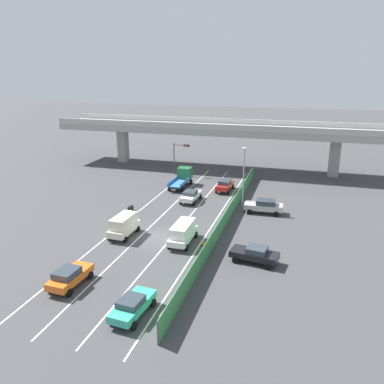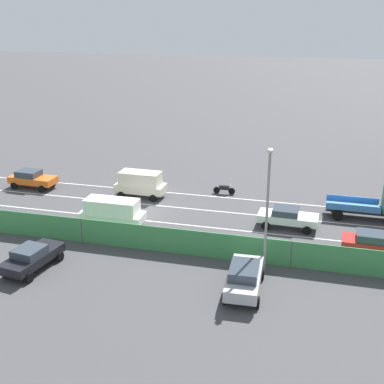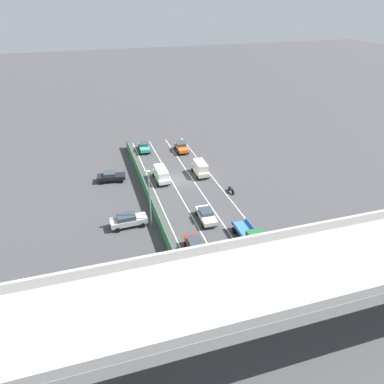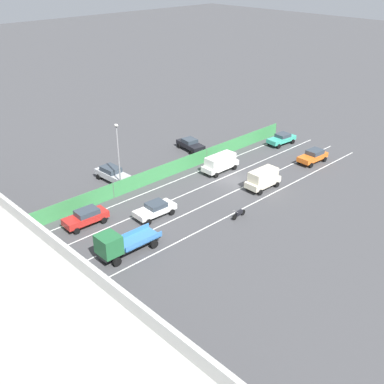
{
  "view_description": "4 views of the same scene",
  "coord_description": "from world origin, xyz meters",
  "px_view_note": "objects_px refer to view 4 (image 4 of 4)",
  "views": [
    {
      "loc": [
        14.54,
        -35.69,
        16.98
      ],
      "look_at": [
        0.45,
        11.8,
        1.46
      ],
      "focal_mm": 36.82,
      "sensor_mm": 36.0,
      "label": 1
    },
    {
      "loc": [
        35.49,
        13.95,
        15.31
      ],
      "look_at": [
        0.08,
        4.74,
        2.12
      ],
      "focal_mm": 46.98,
      "sensor_mm": 36.0,
      "label": 2
    },
    {
      "loc": [
        13.72,
        49.58,
        26.48
      ],
      "look_at": [
        0.22,
        6.08,
        1.03
      ],
      "focal_mm": 33.99,
      "sensor_mm": 36.0,
      "label": 3
    },
    {
      "loc": [
        -32.54,
        38.13,
        24.12
      ],
      "look_at": [
        0.14,
        6.99,
        0.97
      ],
      "focal_mm": 44.02,
      "sensor_mm": 36.0,
      "label": 4
    }
  ],
  "objects_px": {
    "flatbed_truck_blue": "(118,244)",
    "traffic_cone": "(207,164)",
    "parked_wagon_silver": "(112,173)",
    "car_taxi_teal": "(282,138)",
    "car_van_cream": "(263,178)",
    "traffic_light": "(68,264)",
    "car_hatchback_white": "(155,209)",
    "street_lamp": "(118,152)",
    "car_taxi_orange": "(313,156)",
    "motorcycle": "(239,213)",
    "car_van_white": "(220,162)",
    "car_sedan_red": "(86,217)",
    "parked_sedan_dark": "(190,144)"
  },
  "relations": [
    {
      "from": "flatbed_truck_blue",
      "to": "traffic_cone",
      "type": "relative_size",
      "value": 10.08
    },
    {
      "from": "parked_wagon_silver",
      "to": "traffic_cone",
      "type": "xyz_separation_m",
      "value": [
        -4.73,
        -11.07,
        -0.68
      ]
    },
    {
      "from": "car_taxi_teal",
      "to": "motorcycle",
      "type": "xyz_separation_m",
      "value": [
        -9.4,
        19.67,
        -0.4
      ]
    },
    {
      "from": "car_van_white",
      "to": "flatbed_truck_blue",
      "type": "height_order",
      "value": "flatbed_truck_blue"
    },
    {
      "from": "car_van_white",
      "to": "car_taxi_teal",
      "type": "relative_size",
      "value": 1.1
    },
    {
      "from": "flatbed_truck_blue",
      "to": "traffic_cone",
      "type": "distance_m",
      "value": 21.45
    },
    {
      "from": "car_taxi_teal",
      "to": "car_taxi_orange",
      "type": "bearing_deg",
      "value": 161.11
    },
    {
      "from": "car_van_cream",
      "to": "street_lamp",
      "type": "xyz_separation_m",
      "value": [
        10.61,
        12.06,
        3.46
      ]
    },
    {
      "from": "car_taxi_teal",
      "to": "street_lamp",
      "type": "xyz_separation_m",
      "value": [
        3.75,
        24.8,
        3.88
      ]
    },
    {
      "from": "car_sedan_red",
      "to": "motorcycle",
      "type": "distance_m",
      "value": 15.26
    },
    {
      "from": "car_taxi_teal",
      "to": "traffic_light",
      "type": "distance_m",
      "value": 39.98
    },
    {
      "from": "parked_sedan_dark",
      "to": "traffic_cone",
      "type": "distance_m",
      "value": 5.9
    },
    {
      "from": "parked_sedan_dark",
      "to": "parked_wagon_silver",
      "type": "xyz_separation_m",
      "value": [
        -0.7,
        13.29,
        0.09
      ]
    },
    {
      "from": "parked_sedan_dark",
      "to": "car_van_white",
      "type": "bearing_deg",
      "value": 164.11
    },
    {
      "from": "traffic_light",
      "to": "car_taxi_orange",
      "type": "bearing_deg",
      "value": -85.79
    },
    {
      "from": "car_hatchback_white",
      "to": "motorcycle",
      "type": "height_order",
      "value": "car_hatchback_white"
    },
    {
      "from": "car_sedan_red",
      "to": "car_van_cream",
      "type": "bearing_deg",
      "value": -109.95
    },
    {
      "from": "parked_wagon_silver",
      "to": "car_sedan_red",
      "type": "bearing_deg",
      "value": 130.41
    },
    {
      "from": "car_taxi_teal",
      "to": "flatbed_truck_blue",
      "type": "height_order",
      "value": "flatbed_truck_blue"
    },
    {
      "from": "motorcycle",
      "to": "street_lamp",
      "type": "distance_m",
      "value": 14.75
    },
    {
      "from": "parked_wagon_silver",
      "to": "car_taxi_teal",
      "type": "bearing_deg",
      "value": -105.29
    },
    {
      "from": "motorcycle",
      "to": "traffic_cone",
      "type": "xyz_separation_m",
      "value": [
        11.23,
        -6.76,
        -0.18
      ]
    },
    {
      "from": "car_taxi_orange",
      "to": "parked_wagon_silver",
      "type": "distance_m",
      "value": 25.4
    },
    {
      "from": "traffic_light",
      "to": "street_lamp",
      "type": "relative_size",
      "value": 0.67
    },
    {
      "from": "traffic_light",
      "to": "traffic_cone",
      "type": "xyz_separation_m",
      "value": [
        11.13,
        -25.87,
        -3.44
      ]
    },
    {
      "from": "traffic_light",
      "to": "car_van_white",
      "type": "bearing_deg",
      "value": -70.93
    },
    {
      "from": "car_taxi_orange",
      "to": "parked_sedan_dark",
      "type": "height_order",
      "value": "car_taxi_orange"
    },
    {
      "from": "car_van_cream",
      "to": "car_taxi_orange",
      "type": "distance_m",
      "value": 10.49
    },
    {
      "from": "flatbed_truck_blue",
      "to": "traffic_cone",
      "type": "xyz_separation_m",
      "value": [
        8.5,
        -19.67,
        -1.05
      ]
    },
    {
      "from": "car_van_white",
      "to": "street_lamp",
      "type": "xyz_separation_m",
      "value": [
        4.09,
        11.94,
        3.52
      ]
    },
    {
      "from": "car_van_cream",
      "to": "parked_sedan_dark",
      "type": "xyz_separation_m",
      "value": [
        14.12,
        -2.05,
        -0.41
      ]
    },
    {
      "from": "car_van_white",
      "to": "car_hatchback_white",
      "type": "height_order",
      "value": "car_van_white"
    },
    {
      "from": "motorcycle",
      "to": "traffic_light",
      "type": "bearing_deg",
      "value": 89.71
    },
    {
      "from": "car_hatchback_white",
      "to": "street_lamp",
      "type": "relative_size",
      "value": 0.57
    },
    {
      "from": "car_sedan_red",
      "to": "flatbed_truck_blue",
      "type": "bearing_deg",
      "value": 172.26
    },
    {
      "from": "car_van_white",
      "to": "motorcycle",
      "type": "bearing_deg",
      "value": 143.06
    },
    {
      "from": "car_van_white",
      "to": "car_taxi_orange",
      "type": "xyz_separation_m",
      "value": [
        -6.27,
        -10.6,
        -0.31
      ]
    },
    {
      "from": "car_van_cream",
      "to": "traffic_light",
      "type": "height_order",
      "value": "traffic_light"
    },
    {
      "from": "street_lamp",
      "to": "flatbed_truck_blue",
      "type": "bearing_deg",
      "value": 143.24
    },
    {
      "from": "flatbed_truck_blue",
      "to": "street_lamp",
      "type": "bearing_deg",
      "value": -36.76
    },
    {
      "from": "traffic_light",
      "to": "traffic_cone",
      "type": "relative_size",
      "value": 8.85
    },
    {
      "from": "car_hatchback_white",
      "to": "street_lamp",
      "type": "xyz_separation_m",
      "value": [
        7.1,
        -0.87,
        3.88
      ]
    },
    {
      "from": "car_sedan_red",
      "to": "car_taxi_teal",
      "type": "xyz_separation_m",
      "value": [
        -0.01,
        -31.67,
        -0.07
      ]
    },
    {
      "from": "car_taxi_orange",
      "to": "traffic_light",
      "type": "height_order",
      "value": "traffic_light"
    },
    {
      "from": "car_taxi_teal",
      "to": "traffic_light",
      "type": "relative_size",
      "value": 0.84
    },
    {
      "from": "flatbed_truck_blue",
      "to": "parked_wagon_silver",
      "type": "bearing_deg",
      "value": -33.03
    },
    {
      "from": "traffic_light",
      "to": "car_van_cream",
      "type": "bearing_deg",
      "value": -84.64
    },
    {
      "from": "car_taxi_teal",
      "to": "flatbed_truck_blue",
      "type": "xyz_separation_m",
      "value": [
        -6.67,
        32.58,
        0.48
      ]
    },
    {
      "from": "car_taxi_orange",
      "to": "flatbed_truck_blue",
      "type": "xyz_separation_m",
      "value": [
        -0.05,
        30.32,
        0.43
      ]
    },
    {
      "from": "parked_wagon_silver",
      "to": "street_lamp",
      "type": "relative_size",
      "value": 0.6
    }
  ]
}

